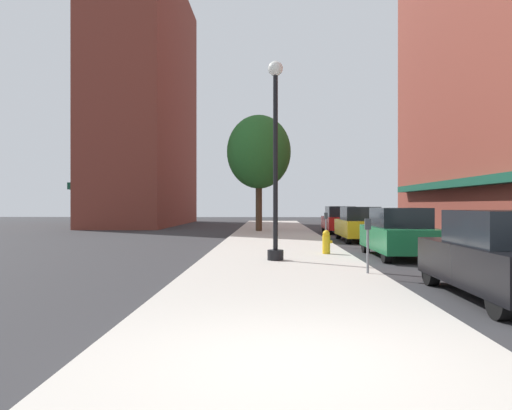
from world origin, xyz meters
The scene contains 12 objects.
ground_plane centered at (4.00, 18.00, 0.00)m, with size 90.00×90.00×0.00m, color #2D2D30.
sidewalk_slab centered at (0.00, 19.00, 0.06)m, with size 4.80×50.00×0.12m, color #B7B2A8.
building_far_background centered at (-11.01, 37.00, 10.54)m, with size 6.80×18.00×21.12m.
lamppost centered at (-0.13, 9.31, 3.20)m, with size 0.48×0.48×5.90m.
fire_hydrant centered at (1.59, 11.21, 0.52)m, with size 0.33×0.26×0.79m.
parking_meter_near centered at (2.05, 6.62, 0.95)m, with size 0.14×0.09×1.31m.
parking_meter_far centered at (2.05, 15.32, 0.95)m, with size 0.14×0.09×1.31m.
tree_near centered at (-0.98, 25.34, 5.04)m, with size 4.00×4.00×7.24m.
car_black centered at (4.00, 3.96, 0.81)m, with size 1.80×4.30×1.66m.
car_green centered at (4.00, 11.21, 0.81)m, with size 1.80×4.30×1.66m.
car_yellow centered at (4.00, 18.37, 0.81)m, with size 1.80×4.30×1.66m.
car_red centered at (4.00, 24.97, 0.81)m, with size 1.80×4.30×1.66m.
Camera 1 is at (-0.31, -5.15, 1.77)m, focal length 34.26 mm.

